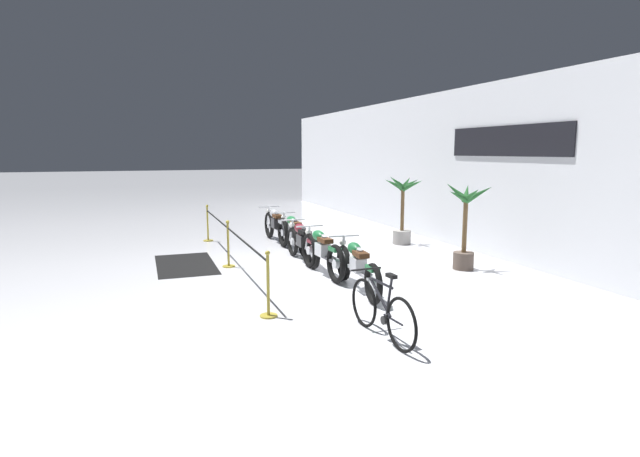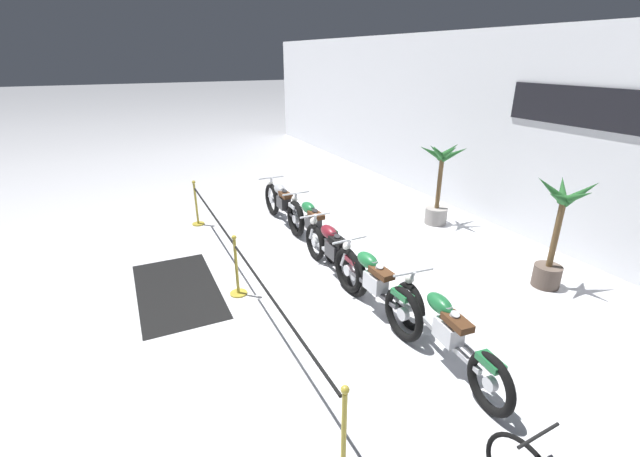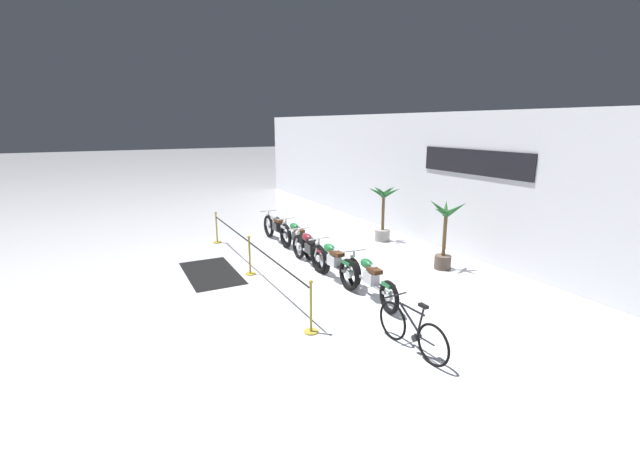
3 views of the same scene
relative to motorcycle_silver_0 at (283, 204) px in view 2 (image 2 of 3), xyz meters
The scene contains 13 objects.
ground_plane 2.86m from the motorcycle_silver_0, 11.82° to the right, with size 120.00×120.00×0.00m, color silver.
back_wall 5.56m from the motorcycle_silver_0, 58.75° to the left, with size 28.00×0.29×4.20m.
motorcycle_silver_0 is the anchor object (origin of this frame).
motorcycle_green_1 1.40m from the motorcycle_silver_0, ahead, with size 2.37×0.62×0.94m.
motorcycle_maroon_2 2.69m from the motorcycle_silver_0, ahead, with size 2.19×0.62×0.93m.
motorcycle_green_3 4.00m from the motorcycle_silver_0, ahead, with size 2.22×0.62×0.96m.
motorcycle_green_4 5.38m from the motorcycle_silver_0, ahead, with size 2.36×0.62×0.93m.
potted_palm_left_of_row 3.58m from the motorcycle_silver_0, 65.70° to the left, with size 1.01×1.13×1.98m.
potted_palm_right_of_row 5.51m from the motorcycle_silver_0, 33.23° to the left, with size 0.85×1.06×1.96m.
stanchion_far_left 2.30m from the motorcycle_silver_0, 51.34° to the right, with size 7.15×0.28×1.05m.
stanchion_mid_left 3.17m from the motorcycle_silver_0, 34.51° to the right, with size 0.28×0.28×1.05m.
stanchion_mid_right 6.48m from the motorcycle_silver_0, 16.05° to the right, with size 0.28×0.28×1.05m.
floor_banner 3.41m from the motorcycle_silver_0, 52.78° to the right, with size 2.47×1.28×0.01m, color black.
Camera 2 is at (5.96, -2.64, 3.67)m, focal length 24.00 mm.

